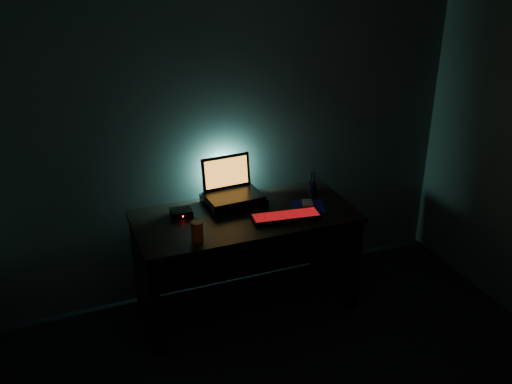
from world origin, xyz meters
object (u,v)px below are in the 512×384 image
(keyboard, at_px, (286,216))
(mouse, at_px, (308,204))
(pen_cup, at_px, (312,190))
(router, at_px, (181,213))
(laptop, at_px, (231,186))
(juice_glass, at_px, (197,231))

(keyboard, relative_size, mouse, 4.45)
(keyboard, xyz_separation_m, pen_cup, (0.33, 0.26, 0.03))
(mouse, distance_m, router, 0.87)
(laptop, bearing_deg, mouse, -33.96)
(keyboard, bearing_deg, juice_glass, -166.36)
(mouse, relative_size, juice_glass, 0.83)
(router, bearing_deg, keyboard, -20.20)
(laptop, relative_size, pen_cup, 4.37)
(mouse, xyz_separation_m, pen_cup, (0.11, 0.16, 0.03))
(keyboard, relative_size, router, 3.21)
(mouse, bearing_deg, juice_glass, -150.46)
(keyboard, relative_size, juice_glass, 3.69)
(laptop, height_order, router, laptop)
(mouse, bearing_deg, laptop, 167.48)
(keyboard, distance_m, mouse, 0.24)
(laptop, relative_size, keyboard, 0.83)
(keyboard, distance_m, juice_glass, 0.64)
(juice_glass, bearing_deg, router, 91.63)
(pen_cup, distance_m, juice_glass, 1.02)
(laptop, relative_size, juice_glass, 3.08)
(juice_glass, bearing_deg, laptop, 50.54)
(pen_cup, xyz_separation_m, juice_glass, (-0.96, -0.34, 0.02))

